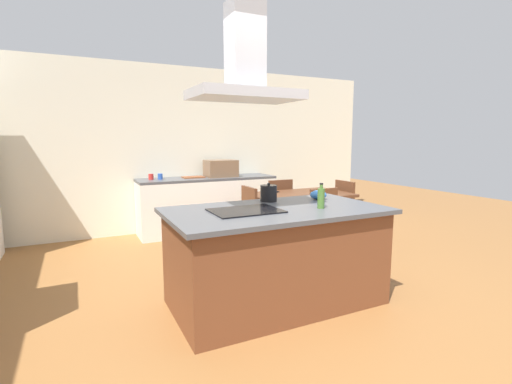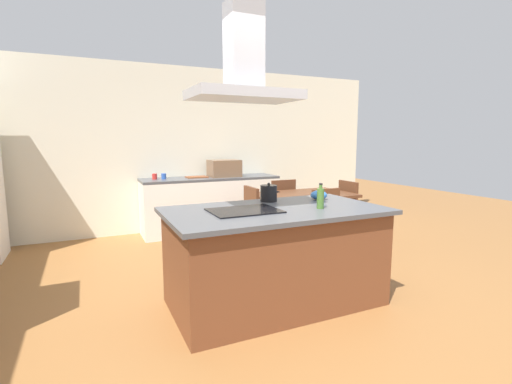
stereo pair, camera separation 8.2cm
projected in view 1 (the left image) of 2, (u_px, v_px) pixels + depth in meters
ground at (220, 257)px, 4.81m from camera, size 16.00×16.00×0.00m
wall_back at (182, 150)px, 6.17m from camera, size 7.20×0.10×2.70m
kitchen_island at (276, 256)px, 3.41m from camera, size 1.98×1.09×0.90m
cooktop at (246, 211)px, 3.21m from camera, size 0.60×0.44×0.01m
tea_kettle at (269, 193)px, 3.72m from camera, size 0.22×0.17×0.19m
olive_oil_bottle at (321, 198)px, 3.34m from camera, size 0.06×0.06×0.23m
mixing_bowl at (318, 195)px, 3.84m from camera, size 0.17×0.17×0.09m
back_counter at (208, 204)px, 6.11m from camera, size 2.25×0.62×0.90m
countertop_microwave at (221, 168)px, 6.13m from camera, size 0.50×0.38×0.28m
coffee_mug_red at (151, 177)px, 5.70m from camera, size 0.08×0.08×0.09m
coffee_mug_blue at (160, 176)px, 5.74m from camera, size 0.08×0.08×0.09m
cutting_board at (193, 177)px, 5.99m from camera, size 0.34×0.24×0.02m
dining_table at (300, 199)px, 5.29m from camera, size 1.40×0.90×0.75m
chair_at_left_end at (242, 216)px, 4.91m from camera, size 0.42×0.42×0.89m
chair_facing_island at (328, 219)px, 4.72m from camera, size 0.42×0.42×0.89m
chair_facing_back_wall at (277, 203)px, 5.90m from camera, size 0.42×0.42×0.89m
chair_at_right_end at (350, 205)px, 5.71m from camera, size 0.42×0.42×0.89m
range_hood at (245, 69)px, 3.04m from camera, size 0.90×0.55×0.78m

